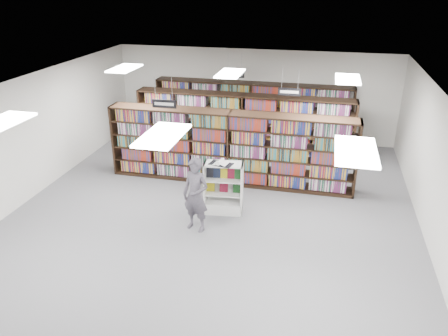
% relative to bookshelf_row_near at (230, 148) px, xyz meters
% --- Properties ---
extents(floor, '(12.00, 12.00, 0.00)m').
position_rel_bookshelf_row_near_xyz_m(floor, '(0.00, -2.00, -1.05)').
color(floor, '#56555B').
rests_on(floor, ground).
extents(ceiling, '(10.00, 12.00, 0.10)m').
position_rel_bookshelf_row_near_xyz_m(ceiling, '(0.00, -2.00, 2.15)').
color(ceiling, white).
rests_on(ceiling, wall_back).
extents(wall_back, '(10.00, 0.10, 3.20)m').
position_rel_bookshelf_row_near_xyz_m(wall_back, '(0.00, 4.00, 0.55)').
color(wall_back, silver).
rests_on(wall_back, ground).
extents(wall_left, '(0.10, 12.00, 3.20)m').
position_rel_bookshelf_row_near_xyz_m(wall_left, '(-5.00, -2.00, 0.55)').
color(wall_left, silver).
rests_on(wall_left, ground).
extents(wall_right, '(0.10, 12.00, 3.20)m').
position_rel_bookshelf_row_near_xyz_m(wall_right, '(5.00, -2.00, 0.55)').
color(wall_right, silver).
rests_on(wall_right, ground).
extents(bookshelf_row_near, '(7.00, 0.60, 2.10)m').
position_rel_bookshelf_row_near_xyz_m(bookshelf_row_near, '(0.00, 0.00, 0.00)').
color(bookshelf_row_near, black).
rests_on(bookshelf_row_near, floor).
extents(bookshelf_row_mid, '(7.00, 0.60, 2.10)m').
position_rel_bookshelf_row_near_xyz_m(bookshelf_row_mid, '(0.00, 2.00, 0.00)').
color(bookshelf_row_mid, black).
rests_on(bookshelf_row_mid, floor).
extents(bookshelf_row_far, '(7.00, 0.60, 2.10)m').
position_rel_bookshelf_row_near_xyz_m(bookshelf_row_far, '(0.00, 3.70, 0.00)').
color(bookshelf_row_far, black).
rests_on(bookshelf_row_far, floor).
extents(aisle_sign_left, '(0.65, 0.02, 0.80)m').
position_rel_bookshelf_row_near_xyz_m(aisle_sign_left, '(-1.50, -1.00, 1.48)').
color(aisle_sign_left, '#B2B2B7').
rests_on(aisle_sign_left, ceiling).
extents(aisle_sign_right, '(0.65, 0.02, 0.80)m').
position_rel_bookshelf_row_near_xyz_m(aisle_sign_right, '(1.50, 1.00, 1.48)').
color(aisle_sign_right, '#B2B2B7').
rests_on(aisle_sign_right, ceiling).
extents(aisle_sign_center, '(0.65, 0.02, 0.80)m').
position_rel_bookshelf_row_near_xyz_m(aisle_sign_center, '(-0.50, 3.00, 1.48)').
color(aisle_sign_center, '#B2B2B7').
rests_on(aisle_sign_center, ceiling).
extents(troffer_front_left, '(0.60, 1.20, 0.04)m').
position_rel_bookshelf_row_near_xyz_m(troffer_front_left, '(-3.00, -5.00, 2.11)').
color(troffer_front_left, white).
rests_on(troffer_front_left, ceiling).
extents(troffer_front_center, '(0.60, 1.20, 0.04)m').
position_rel_bookshelf_row_near_xyz_m(troffer_front_center, '(0.00, -5.00, 2.11)').
color(troffer_front_center, white).
rests_on(troffer_front_center, ceiling).
extents(troffer_front_right, '(0.60, 1.20, 0.04)m').
position_rel_bookshelf_row_near_xyz_m(troffer_front_right, '(3.00, -5.00, 2.11)').
color(troffer_front_right, white).
rests_on(troffer_front_right, ceiling).
extents(troffer_back_left, '(0.60, 1.20, 0.04)m').
position_rel_bookshelf_row_near_xyz_m(troffer_back_left, '(-3.00, 0.00, 2.11)').
color(troffer_back_left, white).
rests_on(troffer_back_left, ceiling).
extents(troffer_back_center, '(0.60, 1.20, 0.04)m').
position_rel_bookshelf_row_near_xyz_m(troffer_back_center, '(0.00, 0.00, 2.11)').
color(troffer_back_center, white).
rests_on(troffer_back_center, ceiling).
extents(troffer_back_right, '(0.60, 1.20, 0.04)m').
position_rel_bookshelf_row_near_xyz_m(troffer_back_right, '(3.00, 0.00, 2.11)').
color(troffer_back_right, white).
rests_on(troffer_back_right, ceiling).
extents(endcap_display, '(1.00, 0.58, 1.34)m').
position_rel_bookshelf_row_near_xyz_m(endcap_display, '(0.23, -1.72, -0.59)').
color(endcap_display, silver).
rests_on(endcap_display, floor).
extents(open_book, '(0.61, 0.43, 0.13)m').
position_rel_bookshelf_row_near_xyz_m(open_book, '(0.18, -1.82, 0.32)').
color(open_book, black).
rests_on(open_book, endcap_display).
extents(shopper, '(0.75, 0.59, 1.79)m').
position_rel_bookshelf_row_near_xyz_m(shopper, '(-0.20, -2.70, -0.15)').
color(shopper, '#524D58').
rests_on(shopper, floor).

